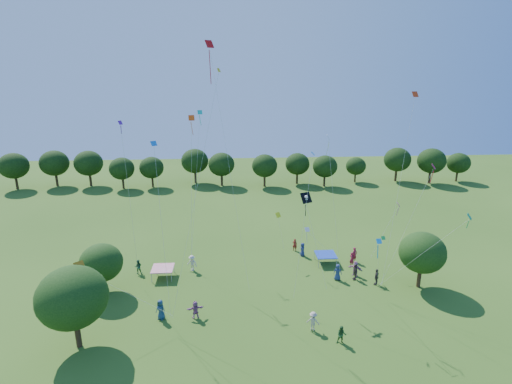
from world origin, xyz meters
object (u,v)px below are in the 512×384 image
at_px(near_tree_north, 101,263).
at_px(tent_blue, 326,255).
at_px(near_tree_west, 72,297).
at_px(near_tree_east, 422,253).
at_px(pirate_kite, 307,199).
at_px(red_high_kite, 216,89).
at_px(tent_red_stripe, 163,268).

distance_m(near_tree_north, tent_blue, 23.46).
relative_size(near_tree_north, tent_blue, 2.25).
height_order(near_tree_west, near_tree_east, near_tree_west).
bearing_deg(near_tree_east, near_tree_west, -167.05).
distance_m(pirate_kite, red_high_kite, 12.87).
height_order(near_tree_north, near_tree_east, near_tree_east).
distance_m(near_tree_east, red_high_kite, 25.10).
relative_size(near_tree_west, tent_red_stripe, 3.05).
relative_size(near_tree_east, red_high_kite, 0.26).
relative_size(near_tree_west, near_tree_east, 1.17).
xyz_separation_m(near_tree_west, tent_red_stripe, (4.84, 10.63, -3.29)).
bearing_deg(near_tree_west, red_high_kite, 41.45).
bearing_deg(near_tree_north, red_high_kite, 7.79).
bearing_deg(near_tree_north, near_tree_west, -87.00).
relative_size(near_tree_north, red_high_kite, 0.23).
bearing_deg(near_tree_east, red_high_kite, 172.43).
height_order(near_tree_north, pirate_kite, pirate_kite).
distance_m(tent_blue, pirate_kite, 10.79).
xyz_separation_m(near_tree_east, tent_blue, (-8.07, 5.67, -2.69)).
height_order(tent_blue, pirate_kite, pirate_kite).
bearing_deg(near_tree_east, near_tree_north, 178.04).
distance_m(near_tree_west, pirate_kite, 20.79).
xyz_separation_m(near_tree_east, pirate_kite, (-11.63, -0.10, 5.71)).
bearing_deg(pirate_kite, near_tree_east, 0.49).
xyz_separation_m(tent_red_stripe, pirate_kite, (14.09, -3.70, 8.40)).
distance_m(near_tree_east, pirate_kite, 12.95).
height_order(near_tree_north, red_high_kite, red_high_kite).
height_order(near_tree_east, red_high_kite, red_high_kite).
xyz_separation_m(near_tree_east, tent_red_stripe, (-25.71, 3.60, -2.69)).
height_order(tent_red_stripe, red_high_kite, red_high_kite).
xyz_separation_m(near_tree_west, near_tree_east, (30.55, 7.03, -0.60)).
bearing_deg(tent_blue, pirate_kite, -121.67).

